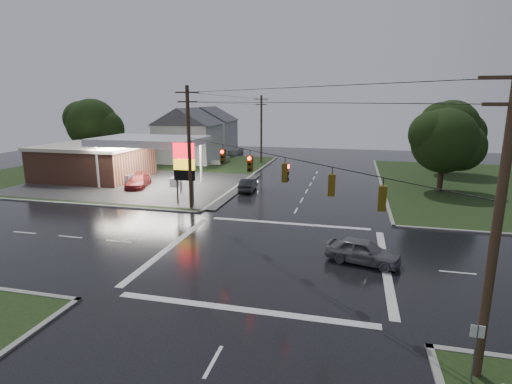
% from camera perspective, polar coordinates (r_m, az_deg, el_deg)
% --- Properties ---
extents(ground, '(120.00, 120.00, 0.00)m').
position_cam_1_polar(ground, '(25.96, 2.22, -9.04)').
color(ground, black).
rests_on(ground, ground).
extents(grass_nw, '(36.00, 36.00, 0.08)m').
position_cam_1_polar(grass_nw, '(59.16, -17.79, 2.92)').
color(grass_nw, black).
rests_on(grass_nw, ground).
extents(gas_station, '(26.20, 18.00, 5.60)m').
position_cam_1_polar(gas_station, '(53.41, -21.18, 4.37)').
color(gas_station, '#2D2D2D').
rests_on(gas_station, ground).
extents(pylon_sign, '(2.00, 0.35, 6.00)m').
position_cam_1_polar(pylon_sign, '(37.79, -10.24, 4.07)').
color(pylon_sign, '#59595E').
rests_on(pylon_sign, ground).
extents(utility_pole_nw, '(2.20, 0.32, 11.00)m').
position_cam_1_polar(utility_pole_nw, '(36.26, -9.53, 6.45)').
color(utility_pole_nw, '#382619').
rests_on(utility_pole_nw, ground).
extents(utility_pole_se, '(2.20, 0.32, 11.00)m').
position_cam_1_polar(utility_pole_se, '(15.39, 31.19, -4.02)').
color(utility_pole_se, '#382619').
rests_on(utility_pole_se, ground).
extents(utility_pole_n, '(2.20, 0.32, 10.50)m').
position_cam_1_polar(utility_pole_n, '(63.37, 0.76, 9.11)').
color(utility_pole_n, '#382619').
rests_on(utility_pole_n, ground).
extents(traffic_signals, '(26.87, 26.87, 1.47)m').
position_cam_1_polar(traffic_signals, '(24.27, 2.39, 5.28)').
color(traffic_signals, black).
rests_on(traffic_signals, ground).
extents(house_near, '(11.05, 8.48, 8.60)m').
position_cam_1_polar(house_near, '(65.13, -9.61, 8.10)').
color(house_near, silver).
rests_on(house_near, ground).
extents(house_far, '(11.05, 8.48, 8.60)m').
position_cam_1_polar(house_far, '(76.60, -6.73, 8.89)').
color(house_far, silver).
rests_on(house_far, ground).
extents(tree_nw_behind, '(8.93, 7.60, 10.00)m').
position_cam_1_polar(tree_nw_behind, '(66.15, -22.23, 8.95)').
color(tree_nw_behind, black).
rests_on(tree_nw_behind, ground).
extents(tree_ne_near, '(7.99, 6.80, 8.98)m').
position_cam_1_polar(tree_ne_near, '(46.73, 25.49, 6.60)').
color(tree_ne_near, black).
rests_on(tree_ne_near, ground).
extents(tree_ne_far, '(8.46, 7.20, 9.80)m').
position_cam_1_polar(tree_ne_far, '(59.01, 26.17, 8.21)').
color(tree_ne_far, black).
rests_on(tree_ne_far, ground).
extents(car_north, '(1.77, 4.30, 1.39)m').
position_cam_1_polar(car_north, '(43.77, -1.16, 1.06)').
color(car_north, black).
rests_on(car_north, ground).
extents(car_crossing, '(4.80, 2.91, 1.53)m').
position_cam_1_polar(car_crossing, '(25.41, 15.05, -8.14)').
color(car_crossing, slate).
rests_on(car_crossing, ground).
extents(car_pump, '(3.30, 5.46, 1.48)m').
position_cam_1_polar(car_pump, '(47.24, -16.46, 1.47)').
color(car_pump, maroon).
rests_on(car_pump, ground).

